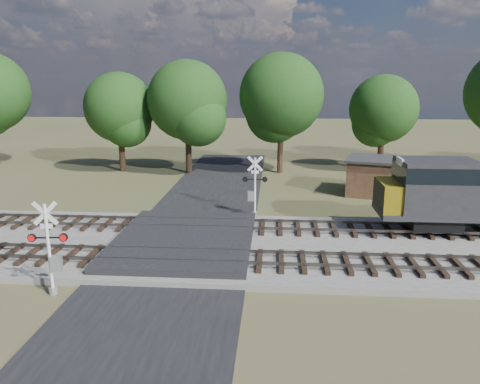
{
  "coord_description": "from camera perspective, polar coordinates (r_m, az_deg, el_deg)",
  "views": [
    {
      "loc": [
        4.6,
        -22.23,
        8.62
      ],
      "look_at": [
        2.79,
        2.0,
        2.65
      ],
      "focal_mm": 35.0,
      "sensor_mm": 36.0,
      "label": 1
    }
  ],
  "objects": [
    {
      "name": "track_near",
      "position": [
        21.88,
        0.08,
        -8.22
      ],
      "size": [
        140.0,
        2.6,
        0.33
      ],
      "color": "black",
      "rests_on": "ballast_bed"
    },
    {
      "name": "crossing_signal_far",
      "position": [
        29.48,
        1.67,
        0.06
      ],
      "size": [
        1.57,
        0.34,
        3.9
      ],
      "rotation": [
        0.0,
        0.0,
        3.19
      ],
      "color": "silver",
      "rests_on": "ground"
    },
    {
      "name": "road",
      "position": [
        24.27,
        -7.0,
        -7.01
      ],
      "size": [
        7.0,
        60.0,
        0.08
      ],
      "primitive_type": "cube",
      "color": "black",
      "rests_on": "ground"
    },
    {
      "name": "crossing_panel",
      "position": [
        24.63,
        -6.79,
        -6.0
      ],
      "size": [
        7.0,
        9.0,
        0.62
      ],
      "primitive_type": "cube",
      "color": "#262628",
      "rests_on": "ground"
    },
    {
      "name": "ground",
      "position": [
        24.28,
        -6.99,
        -7.1
      ],
      "size": [
        160.0,
        160.0,
        0.0
      ],
      "primitive_type": "plane",
      "color": "#454F2A",
      "rests_on": "ground"
    },
    {
      "name": "ballast_bed",
      "position": [
        24.85,
        16.66,
        -6.73
      ],
      "size": [
        140.0,
        10.0,
        0.3
      ],
      "primitive_type": "cube",
      "color": "gray",
      "rests_on": "ground"
    },
    {
      "name": "equipment_shed",
      "position": [
        36.6,
        16.06,
        1.89
      ],
      "size": [
        5.06,
        5.06,
        2.78
      ],
      "rotation": [
        0.0,
        0.0,
        -0.29
      ],
      "color": "#43271C",
      "rests_on": "ground"
    },
    {
      "name": "crossing_signal_near",
      "position": [
        20.37,
        -21.98,
        -7.3
      ],
      "size": [
        1.59,
        0.37,
        3.94
      ],
      "rotation": [
        0.0,
        0.0,
        0.11
      ],
      "color": "silver",
      "rests_on": "ground"
    },
    {
      "name": "track_far",
      "position": [
        26.57,
        0.87,
        -4.19
      ],
      "size": [
        140.0,
        2.6,
        0.33
      ],
      "color": "black",
      "rests_on": "ballast_bed"
    },
    {
      "name": "treeline",
      "position": [
        43.48,
        4.75,
        10.97
      ],
      "size": [
        78.77,
        10.04,
        11.33
      ],
      "color": "black",
      "rests_on": "ground"
    }
  ]
}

